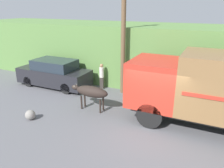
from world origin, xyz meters
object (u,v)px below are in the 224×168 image
object	(u,v)px
brown_cow	(91,92)
parked_suv	(54,74)
utility_pole	(123,34)
cargo_truck	(220,89)
pedestrian_on_hill	(102,75)
roadside_rock	(30,115)

from	to	relation	value
brown_cow	parked_suv	xyz separation A→B (m)	(-3.89, 1.94, -0.11)
parked_suv	utility_pole	distance (m)	5.19
cargo_truck	utility_pole	xyz separation A→B (m)	(-5.11, 2.18, 1.69)
pedestrian_on_hill	utility_pole	world-z (taller)	utility_pole
brown_cow	utility_pole	world-z (taller)	utility_pole
brown_cow	pedestrian_on_hill	world-z (taller)	pedestrian_on_hill
cargo_truck	pedestrian_on_hill	size ratio (longest dim) A/B	4.47
parked_suv	pedestrian_on_hill	world-z (taller)	parked_suv
cargo_truck	roadside_rock	world-z (taller)	cargo_truck
brown_cow	roadside_rock	distance (m)	2.99
cargo_truck	roadside_rock	xyz separation A→B (m)	(-7.63, -2.72, -1.56)
brown_cow	utility_pole	size ratio (longest dim) A/B	0.30
brown_cow	utility_pole	distance (m)	3.82
pedestrian_on_hill	roadside_rock	distance (m)	5.10
brown_cow	roadside_rock	world-z (taller)	brown_cow
cargo_truck	pedestrian_on_hill	bearing A→B (deg)	161.74
cargo_truck	parked_suv	size ratio (longest dim) A/B	1.50
brown_cow	parked_suv	size ratio (longest dim) A/B	0.43
roadside_rock	pedestrian_on_hill	bearing A→B (deg)	77.40
parked_suv	roadside_rock	bearing A→B (deg)	-62.17
brown_cow	roadside_rock	xyz separation A→B (m)	(-2.02, -2.09, -0.72)
brown_cow	pedestrian_on_hill	xyz separation A→B (m)	(-0.92, 2.84, -0.05)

